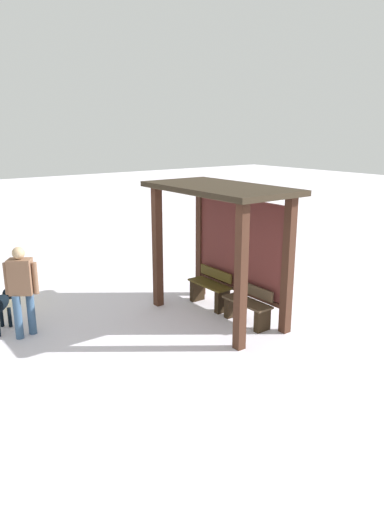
% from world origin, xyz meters
% --- Properties ---
extents(ground_plane, '(60.00, 60.00, 0.00)m').
position_xyz_m(ground_plane, '(0.00, 0.00, 0.00)').
color(ground_plane, silver).
extents(bus_shelter, '(2.96, 1.57, 2.59)m').
position_xyz_m(bus_shelter, '(0.00, 0.18, 1.85)').
color(bus_shelter, '#422519').
rests_on(bus_shelter, ground).
extents(bench_left_inside, '(1.03, 0.37, 0.78)m').
position_xyz_m(bench_left_inside, '(-0.57, 0.28, 0.35)').
color(bench_left_inside, '#493B14').
rests_on(bench_left_inside, ground).
extents(bench_center_inside, '(1.03, 0.37, 0.73)m').
position_xyz_m(bench_center_inside, '(0.57, 0.28, 0.33)').
color(bench_center_inside, '#4A3927').
rests_on(bench_center_inside, ground).
extents(person_walking, '(0.44, 0.53, 1.65)m').
position_xyz_m(person_walking, '(-1.38, -3.28, 0.95)').
color(person_walking, '#865F47').
rests_on(person_walking, ground).
extents(dog, '(0.75, 0.71, 0.70)m').
position_xyz_m(dog, '(-1.91, -3.56, 0.50)').
color(dog, black).
rests_on(dog, ground).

